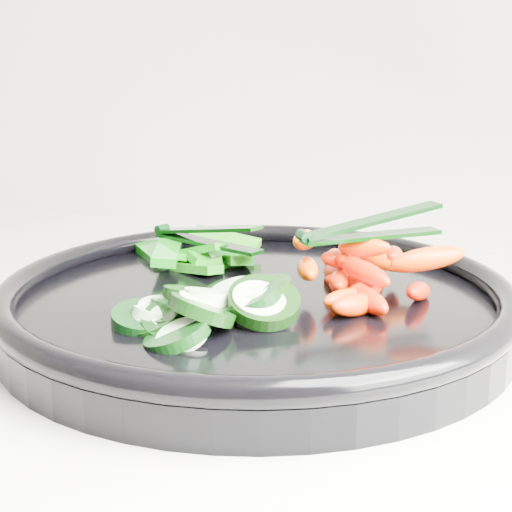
% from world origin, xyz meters
% --- Properties ---
extents(veggie_tray, '(0.49, 0.49, 0.04)m').
position_xyz_m(veggie_tray, '(0.65, 1.68, 0.95)').
color(veggie_tray, black).
rests_on(veggie_tray, counter).
extents(cucumber_pile, '(0.13, 0.13, 0.04)m').
position_xyz_m(cucumber_pile, '(0.64, 1.62, 0.96)').
color(cucumber_pile, black).
rests_on(cucumber_pile, veggie_tray).
extents(carrot_pile, '(0.13, 0.15, 0.05)m').
position_xyz_m(carrot_pile, '(0.72, 1.72, 0.97)').
color(carrot_pile, red).
rests_on(carrot_pile, veggie_tray).
extents(pepper_pile, '(0.13, 0.11, 0.03)m').
position_xyz_m(pepper_pile, '(0.57, 1.75, 0.96)').
color(pepper_pile, '#196509').
rests_on(pepper_pile, veggie_tray).
extents(tong_carrot, '(0.09, 0.09, 0.02)m').
position_xyz_m(tong_carrot, '(0.72, 1.72, 1.00)').
color(tong_carrot, black).
rests_on(tong_carrot, carrot_pile).
extents(tong_pepper, '(0.11, 0.05, 0.02)m').
position_xyz_m(tong_pepper, '(0.58, 1.75, 0.98)').
color(tong_pepper, black).
rests_on(tong_pepper, pepper_pile).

